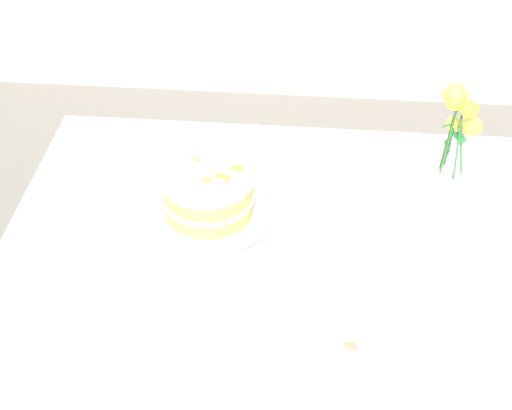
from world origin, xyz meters
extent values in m
cube|color=white|center=(0.00, 0.00, 0.72)|extent=(1.40, 1.00, 0.03)
cylinder|color=brown|center=(-0.60, 0.40, 0.35)|extent=(0.06, 0.06, 0.71)
cylinder|color=brown|center=(0.60, 0.40, 0.35)|extent=(0.06, 0.06, 0.71)
cube|color=white|center=(-0.18, -0.01, 0.74)|extent=(0.37, 0.37, 0.00)
cylinder|color=silver|center=(-0.18, -0.01, 0.75)|extent=(0.11, 0.11, 0.01)
cylinder|color=silver|center=(-0.18, -0.01, 0.79)|extent=(0.03, 0.03, 0.07)
cylinder|color=silver|center=(-0.18, -0.01, 0.83)|extent=(0.29, 0.29, 0.01)
cylinder|color=tan|center=(-0.18, -0.01, 0.86)|extent=(0.21, 0.21, 0.04)
cylinder|color=beige|center=(-0.18, -0.01, 0.89)|extent=(0.21, 0.21, 0.01)
cylinder|color=tan|center=(-0.18, -0.01, 0.91)|extent=(0.21, 0.21, 0.04)
cylinder|color=beige|center=(-0.18, -0.01, 0.94)|extent=(0.22, 0.22, 0.02)
ellipsoid|color=orange|center=(-0.14, -0.03, 0.96)|extent=(0.03, 0.03, 0.00)
ellipsoid|color=yellow|center=(-0.18, -0.03, 0.96)|extent=(0.03, 0.03, 0.00)
ellipsoid|color=pink|center=(-0.21, -0.04, 0.96)|extent=(0.03, 0.03, 0.00)
ellipsoid|color=orange|center=(-0.16, -0.02, 0.96)|extent=(0.03, 0.02, 0.01)
ellipsoid|color=pink|center=(-0.19, -0.02, 0.96)|extent=(0.04, 0.03, 0.00)
ellipsoid|color=pink|center=(-0.19, 0.00, 0.96)|extent=(0.04, 0.03, 0.00)
ellipsoid|color=pink|center=(-0.20, -0.05, 0.96)|extent=(0.03, 0.03, 0.01)
ellipsoid|color=orange|center=(-0.12, 0.01, 0.96)|extent=(0.04, 0.03, 0.01)
ellipsoid|color=pink|center=(-0.15, -0.04, 0.96)|extent=(0.04, 0.04, 0.00)
ellipsoid|color=#E56B51|center=(-0.22, 0.04, 0.96)|extent=(0.03, 0.02, 0.01)
cylinder|color=silver|center=(0.38, 0.17, 0.78)|extent=(0.06, 0.06, 0.08)
cone|color=silver|center=(0.38, 0.17, 0.85)|extent=(0.11, 0.11, 0.06)
cylinder|color=#2D6028|center=(0.41, 0.16, 0.93)|extent=(0.03, 0.01, 0.14)
sphere|color=yellow|center=(0.42, 0.16, 1.00)|extent=(0.05, 0.05, 0.05)
cylinder|color=#2D6028|center=(0.38, 0.19, 0.92)|extent=(0.01, 0.02, 0.12)
sphere|color=yellow|center=(0.38, 0.19, 0.98)|extent=(0.04, 0.04, 0.04)
ellipsoid|color=#236B2D|center=(0.38, 0.18, 0.92)|extent=(0.02, 0.04, 0.02)
cylinder|color=#2D6028|center=(0.37, 0.17, 0.97)|extent=(0.01, 0.01, 0.21)
sphere|color=yellow|center=(0.37, 0.18, 1.07)|extent=(0.06, 0.06, 0.06)
cylinder|color=#2D6028|center=(0.37, 0.16, 0.96)|extent=(0.01, 0.01, 0.21)
sphere|color=yellow|center=(0.37, 0.16, 1.06)|extent=(0.04, 0.04, 0.04)
ellipsoid|color=#236B2D|center=(0.37, 0.17, 1.00)|extent=(0.05, 0.04, 0.02)
cylinder|color=#2D6028|center=(0.39, 0.15, 0.96)|extent=(0.02, 0.03, 0.20)
sphere|color=yellow|center=(0.40, 0.14, 1.06)|extent=(0.04, 0.04, 0.04)
ellipsoid|color=#236B2D|center=(0.40, 0.16, 0.97)|extent=(0.04, 0.05, 0.02)
ellipsoid|color=#E56B51|center=(0.15, -0.30, 0.74)|extent=(0.04, 0.03, 0.01)
ellipsoid|color=#E56B51|center=(-0.07, 0.16, 0.74)|extent=(0.04, 0.04, 0.01)
camera|label=1|loc=(0.04, -1.25, 1.95)|focal=49.89mm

